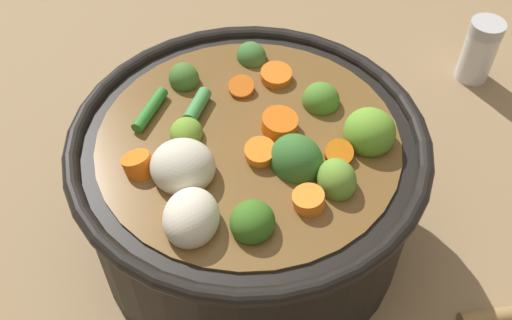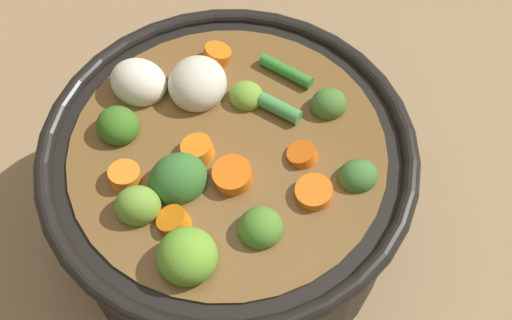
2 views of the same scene
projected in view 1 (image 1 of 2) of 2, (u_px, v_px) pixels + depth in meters
ground_plane at (250, 230)px, 0.53m from camera, size 1.10×1.10×0.00m
cooking_pot at (249, 184)px, 0.48m from camera, size 0.28×0.28×0.15m
salt_shaker at (479, 51)px, 0.64m from camera, size 0.04×0.04×0.07m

